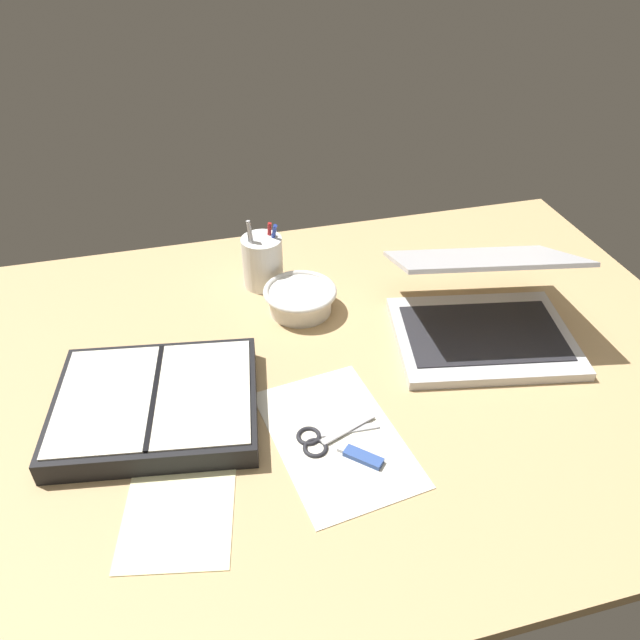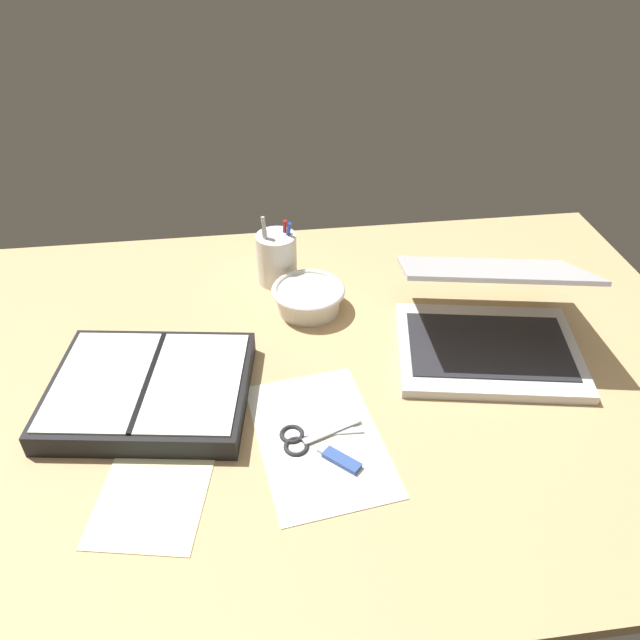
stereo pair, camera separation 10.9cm
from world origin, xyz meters
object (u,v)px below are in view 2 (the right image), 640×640
(laptop, at_px, (489,321))
(pen_cup, at_px, (277,258))
(bowl, at_px, (308,297))
(scissors, at_px, (304,438))
(planner, at_px, (150,389))

(laptop, bearing_deg, pen_cup, 154.54)
(laptop, xyz_separation_m, bowl, (-0.31, 0.15, -0.02))
(pen_cup, bearing_deg, scissors, -89.28)
(planner, bearing_deg, scissors, -18.33)
(scissors, bearing_deg, pen_cup, 81.40)
(laptop, xyz_separation_m, planner, (-0.60, -0.07, -0.03))
(planner, bearing_deg, laptop, 15.11)
(bowl, height_order, planner, bowl)
(laptop, xyz_separation_m, pen_cup, (-0.36, 0.26, 0.00))
(laptop, height_order, scissors, laptop)
(bowl, distance_m, planner, 0.36)
(planner, height_order, scissors, planner)
(bowl, bearing_deg, scissors, -97.86)
(planner, relative_size, scissors, 2.67)
(bowl, xyz_separation_m, pen_cup, (-0.05, 0.11, 0.03))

